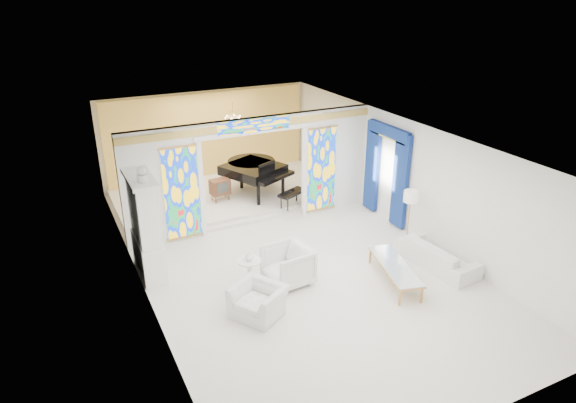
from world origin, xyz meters
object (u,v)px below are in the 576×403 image
armchair_left (258,301)px  tv_console (220,187)px  china_cabinet (146,227)px  sofa (438,255)px  coffee_table (395,266)px  grand_piano (254,168)px  armchair_right (288,265)px

armchair_left → tv_console: tv_console is taller
china_cabinet → tv_console: bearing=47.2°
sofa → coffee_table: 1.36m
grand_piano → sofa: bearing=-93.9°
armchair_right → grand_piano: 5.15m
china_cabinet → tv_console: (2.76, 2.99, -0.57)m
coffee_table → tv_console: (-2.05, 5.80, 0.21)m
armchair_right → tv_console: bearing=173.1°
coffee_table → grand_piano: size_ratio=0.63×
armchair_right → china_cabinet: bearing=-129.5°
china_cabinet → tv_console: size_ratio=4.17×
grand_piano → tv_console: (-1.18, -0.19, -0.34)m
china_cabinet → armchair_left: 3.16m
armchair_left → coffee_table: bearing=54.7°
sofa → grand_piano: (-2.22, 5.88, 0.65)m
grand_piano → tv_console: 1.24m
china_cabinet → armchair_left: size_ratio=2.74×
tv_console → armchair_right: bearing=-98.4°
armchair_left → grand_piano: 6.26m
coffee_table → grand_piano: grand_piano is taller
coffee_table → armchair_right: bearing=154.6°
coffee_table → tv_console: 6.16m
sofa → grand_piano: bearing=16.1°
armchair_right → grand_piano: (1.28, 4.96, 0.51)m
china_cabinet → coffee_table: 5.63m
grand_piano → china_cabinet: bearing=-165.8°
armchair_right → sofa: size_ratio=0.48×
china_cabinet → sofa: (6.17, -2.70, -0.88)m
armchair_right → sofa: (3.51, -0.92, -0.14)m
coffee_table → tv_console: size_ratio=3.08×
sofa → tv_console: bearing=26.3°
armchair_left → armchair_right: armchair_right is taller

